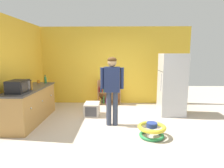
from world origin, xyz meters
The scene contains 17 objects.
ground_plane centered at (0.00, 0.00, 0.00)m, with size 12.00×12.00×0.00m, color beige.
back_wall centered at (0.00, 2.33, 1.35)m, with size 5.20×0.06×2.70m, color yellow.
left_side_wall centered at (-2.63, 0.80, 1.35)m, with size 0.06×2.99×2.70m, color gold.
kitchen_counter centered at (-2.20, 0.34, 0.45)m, with size 0.65×2.04×0.90m.
refrigerator centered at (1.66, 1.03, 0.89)m, with size 0.73×0.68×1.78m.
bookshelf centered at (-0.26, 2.15, 0.37)m, with size 0.80×0.28×0.85m.
standing_person centered at (-0.06, 0.13, 1.03)m, with size 0.57×0.23×1.70m.
baby_walker centered at (0.80, -0.55, 0.16)m, with size 0.60×0.60×0.32m.
pet_carrier centered at (-0.66, 0.89, 0.18)m, with size 0.42×0.55×0.36m.
microwave centered at (-2.20, -0.23, 1.04)m, with size 0.37×0.48×0.28m.
banana_bunch centered at (-2.37, 0.52, 0.93)m, with size 0.15×0.16×0.04m.
green_glass_bottle centered at (-2.08, 1.15, 1.00)m, with size 0.07×0.07×0.25m.
amber_bottle centered at (-2.04, 0.08, 1.00)m, with size 0.07×0.07×0.25m.
yellow_cup centered at (-2.26, 0.36, 0.95)m, with size 0.08×0.08×0.10m, color yellow.
orange_cup centered at (-2.30, 1.17, 0.95)m, with size 0.08×0.08×0.10m, color orange.
white_cup centered at (-2.41, 0.04, 0.95)m, with size 0.08×0.08×0.10m, color white.
blue_cup centered at (-2.11, 0.17, 0.95)m, with size 0.08×0.08×0.10m, color blue.
Camera 1 is at (0.03, -4.41, 1.77)m, focal length 30.31 mm.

